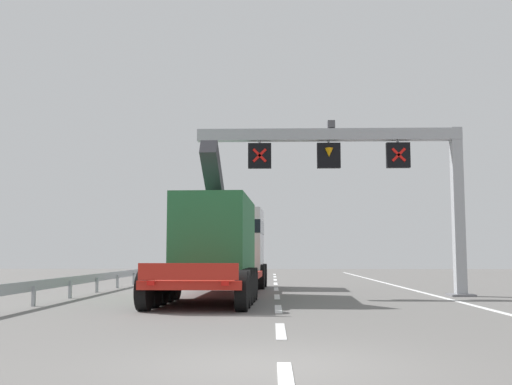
% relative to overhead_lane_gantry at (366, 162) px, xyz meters
% --- Properties ---
extents(ground, '(112.00, 112.00, 0.00)m').
position_rel_overhead_lane_gantry_xyz_m(ground, '(-3.67, -14.30, -5.08)').
color(ground, slate).
extents(lane_markings, '(0.20, 46.86, 0.01)m').
position_rel_overhead_lane_gantry_xyz_m(lane_markings, '(-3.41, 1.83, -5.07)').
color(lane_markings, silver).
rests_on(lane_markings, ground).
extents(edge_line_right, '(0.20, 63.00, 0.01)m').
position_rel_overhead_lane_gantry_xyz_m(edge_line_right, '(2.53, -2.30, -5.07)').
color(edge_line_right, silver).
rests_on(edge_line_right, ground).
extents(overhead_lane_gantry, '(10.35, 0.90, 6.66)m').
position_rel_overhead_lane_gantry_xyz_m(overhead_lane_gantry, '(0.00, 0.00, 0.00)').
color(overhead_lane_gantry, '#9EA0A5').
rests_on(overhead_lane_gantry, ground).
extents(heavy_haul_truck_red, '(3.45, 14.14, 5.30)m').
position_rel_overhead_lane_gantry_xyz_m(heavy_haul_truck_red, '(-5.50, 1.12, -3.09)').
color(heavy_haul_truck_red, red).
rests_on(heavy_haul_truck_red, ground).
extents(guardrail_left, '(0.13, 26.25, 0.76)m').
position_rel_overhead_lane_gantry_xyz_m(guardrail_left, '(-10.80, -3.17, -4.51)').
color(guardrail_left, '#999EA3').
rests_on(guardrail_left, ground).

